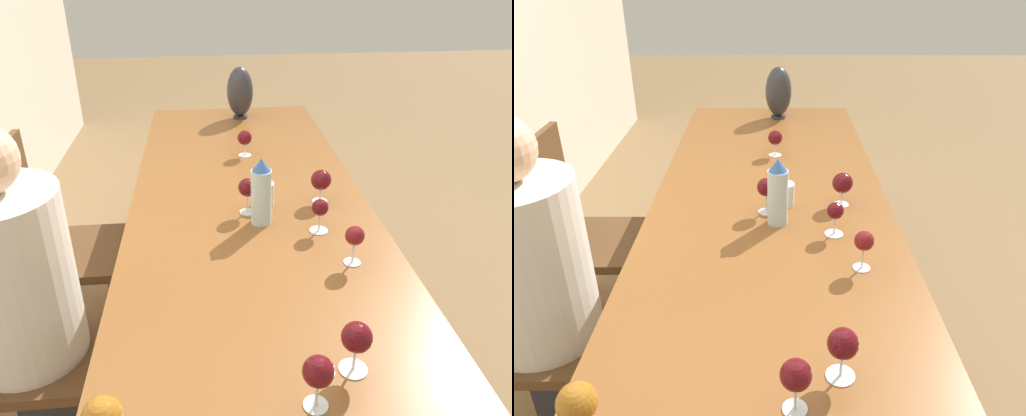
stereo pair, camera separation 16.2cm
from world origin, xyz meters
The scene contains 15 objects.
ground_plane centered at (0.00, 0.00, 0.00)m, with size 14.00×14.00×0.00m, color olive.
dining_table centered at (0.00, 0.00, 0.67)m, with size 2.90×0.95×0.73m.
water_bottle centered at (-0.03, -0.03, 0.86)m, with size 0.08×0.08×0.26m.
water_tumbler centered at (0.12, -0.06, 0.78)m, with size 0.07×0.07×0.09m.
vase centered at (1.24, -0.05, 0.89)m, with size 0.15×0.15×0.30m.
wine_glass_0 centered at (0.64, -0.02, 0.82)m, with size 0.07×0.07×0.13m.
wine_glass_1 centered at (-0.87, -0.05, 0.83)m, with size 0.07×0.07×0.14m.
wine_glass_2 centered at (-0.11, -0.23, 0.82)m, with size 0.07×0.07×0.13m.
wine_glass_3 centered at (0.06, 0.02, 0.84)m, with size 0.07×0.07×0.14m.
wine_glass_4 centered at (-0.32, -0.29, 0.83)m, with size 0.06×0.06×0.13m.
wine_glass_6 centered at (-0.77, -0.17, 0.83)m, with size 0.08×0.08×0.14m.
wine_glass_7 centered at (0.12, -0.28, 0.83)m, with size 0.08×0.08×0.14m.
chair_near centered at (-0.31, 0.85, 0.50)m, with size 0.44×0.44×0.95m.
chair_far centered at (0.31, 0.85, 0.50)m, with size 0.44×0.44×0.95m.
person_near centered at (-0.31, 0.76, 0.65)m, with size 0.37×0.37×1.23m.
Camera 1 is at (-1.63, 0.16, 1.65)m, focal length 35.00 mm.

